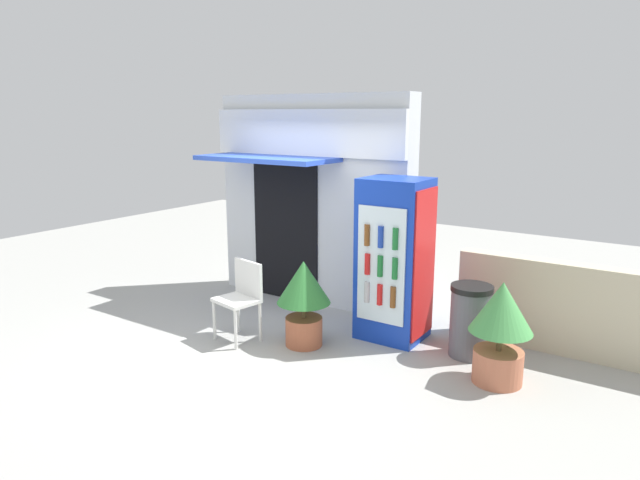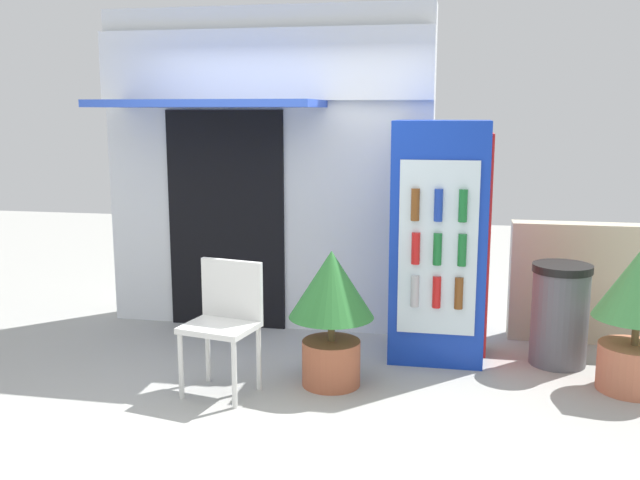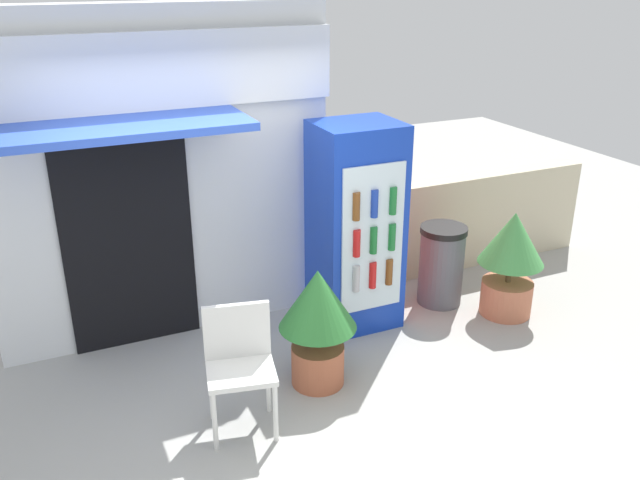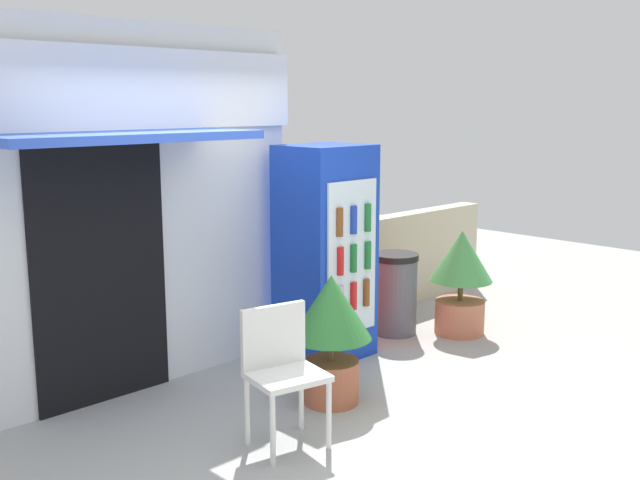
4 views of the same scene
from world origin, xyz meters
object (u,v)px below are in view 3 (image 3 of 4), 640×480
at_px(drink_cooler, 357,227).
at_px(potted_plant_curbside, 511,256).
at_px(potted_plant_near_shop, 318,316).
at_px(plastic_chair, 239,358).
at_px(trash_bin, 441,265).

height_order(drink_cooler, potted_plant_curbside, drink_cooler).
bearing_deg(drink_cooler, potted_plant_curbside, -18.90).
bearing_deg(potted_plant_near_shop, drink_cooler, 46.89).
height_order(plastic_chair, potted_plant_curbside, potted_plant_curbside).
distance_m(potted_plant_near_shop, trash_bin, 1.84).
bearing_deg(drink_cooler, plastic_chair, -144.76).
xyz_separation_m(drink_cooler, potted_plant_near_shop, (-0.73, -0.78, -0.34)).
bearing_deg(drink_cooler, trash_bin, -0.99).
distance_m(drink_cooler, potted_plant_curbside, 1.50).
bearing_deg(potted_plant_near_shop, potted_plant_curbside, 8.28).
height_order(drink_cooler, potted_plant_near_shop, drink_cooler).
distance_m(drink_cooler, potted_plant_near_shop, 1.12).
height_order(potted_plant_curbside, trash_bin, potted_plant_curbside).
xyz_separation_m(plastic_chair, potted_plant_near_shop, (0.71, 0.24, 0.05)).
height_order(potted_plant_near_shop, potted_plant_curbside, potted_plant_curbside).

